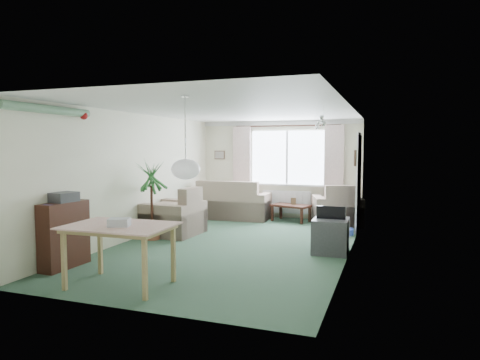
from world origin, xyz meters
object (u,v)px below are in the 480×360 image
(coffee_table, at_px, (291,213))
(pet_bed, at_px, (338,231))
(tv_cube, at_px, (331,236))
(armchair_left, at_px, (173,211))
(sofa, at_px, (232,199))
(houseplant, at_px, (152,200))
(bookshelf, at_px, (64,235))
(armchair_corner, at_px, (337,204))
(dining_table, at_px, (120,256))

(coffee_table, xyz_separation_m, pet_bed, (1.24, -1.15, -0.14))
(coffee_table, distance_m, tv_cube, 3.03)
(armchair_left, height_order, tv_cube, armchair_left)
(sofa, bearing_deg, tv_cube, 132.17)
(houseplant, height_order, pet_bed, houseplant)
(sofa, height_order, bookshelf, bookshelf)
(sofa, distance_m, bookshelf, 4.97)
(coffee_table, bearing_deg, bookshelf, -114.59)
(armchair_left, xyz_separation_m, houseplant, (-0.15, -0.56, 0.27))
(bookshelf, relative_size, tv_cube, 1.54)
(sofa, height_order, coffee_table, sofa)
(sofa, bearing_deg, pet_bed, 153.95)
(armchair_corner, bearing_deg, sofa, -17.07)
(armchair_left, relative_size, coffee_table, 1.20)
(tv_cube, relative_size, pet_bed, 1.06)
(armchair_corner, height_order, dining_table, armchair_corner)
(armchair_left, relative_size, pet_bed, 1.80)
(pet_bed, bearing_deg, tv_cube, -88.20)
(tv_cube, bearing_deg, pet_bed, 90.51)
(sofa, height_order, pet_bed, sofa)
(pet_bed, bearing_deg, armchair_corner, 98.86)
(dining_table, xyz_separation_m, tv_cube, (2.28, 2.61, -0.10))
(armchair_left, distance_m, bookshelf, 2.68)
(bookshelf, distance_m, tv_cube, 4.16)
(armchair_corner, relative_size, houseplant, 0.69)
(armchair_left, relative_size, dining_table, 0.87)
(dining_table, bearing_deg, pet_bed, 62.08)
(sofa, xyz_separation_m, armchair_left, (-0.42, -2.26, 0.01))
(coffee_table, relative_size, pet_bed, 1.50)
(armchair_corner, distance_m, bookshelf, 5.91)
(houseplant, relative_size, pet_bed, 2.54)
(houseplant, xyz_separation_m, tv_cube, (3.35, 0.08, -0.47))
(dining_table, relative_size, pet_bed, 2.06)
(coffee_table, height_order, dining_table, dining_table)
(tv_cube, height_order, pet_bed, tv_cube)
(bookshelf, xyz_separation_m, dining_table, (1.26, -0.44, -0.10))
(tv_cube, bearing_deg, bookshelf, -149.71)
(armchair_corner, xyz_separation_m, dining_table, (-2.05, -5.33, -0.08))
(coffee_table, xyz_separation_m, dining_table, (-0.99, -5.35, 0.18))
(dining_table, bearing_deg, armchair_corner, 68.93)
(coffee_table, distance_m, houseplant, 3.53)
(armchair_left, height_order, pet_bed, armchair_left)
(tv_cube, bearing_deg, sofa, 134.13)
(tv_cube, bearing_deg, armchair_corner, 93.45)
(armchair_left, height_order, coffee_table, armchair_left)
(bookshelf, height_order, dining_table, bookshelf)
(dining_table, bearing_deg, bookshelf, 160.99)
(armchair_left, bearing_deg, bookshelf, -4.42)
(dining_table, bearing_deg, coffee_table, 79.55)
(coffee_table, height_order, pet_bed, coffee_table)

